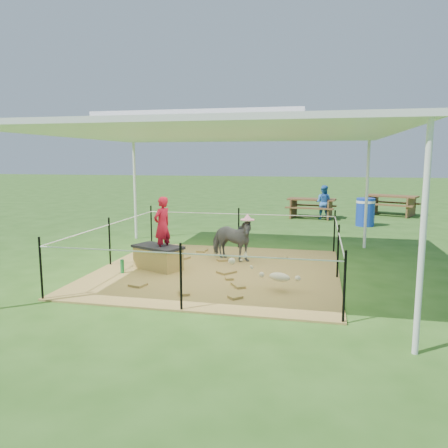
% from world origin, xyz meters
% --- Properties ---
extents(ground, '(90.00, 90.00, 0.00)m').
position_xyz_m(ground, '(0.00, 0.00, 0.00)').
color(ground, '#2D5919').
rests_on(ground, ground).
extents(hay_patch, '(4.60, 4.60, 0.03)m').
position_xyz_m(hay_patch, '(0.00, 0.00, 0.01)').
color(hay_patch, brown).
rests_on(hay_patch, ground).
extents(canopy_tent, '(6.30, 6.30, 2.90)m').
position_xyz_m(canopy_tent, '(0.00, 0.00, 2.69)').
color(canopy_tent, silver).
rests_on(canopy_tent, ground).
extents(rope_fence, '(4.54, 4.54, 1.00)m').
position_xyz_m(rope_fence, '(0.00, -0.00, 0.64)').
color(rope_fence, black).
rests_on(rope_fence, ground).
extents(straw_bale, '(1.03, 0.80, 0.41)m').
position_xyz_m(straw_bale, '(-1.16, -0.13, 0.24)').
color(straw_bale, '#A2823B').
rests_on(straw_bale, hay_patch).
extents(dark_cloth, '(1.11, 0.87, 0.05)m').
position_xyz_m(dark_cloth, '(-1.16, -0.13, 0.47)').
color(dark_cloth, black).
rests_on(dark_cloth, straw_bale).
extents(woman, '(0.41, 0.48, 1.11)m').
position_xyz_m(woman, '(-1.06, -0.13, 1.00)').
color(woman, '#B61128').
rests_on(woman, straw_bale).
extents(green_bottle, '(0.10, 0.10, 0.26)m').
position_xyz_m(green_bottle, '(-1.71, -0.58, 0.16)').
color(green_bottle, '#1B7D37').
rests_on(green_bottle, hay_patch).
extents(pony, '(1.18, 0.85, 0.91)m').
position_xyz_m(pony, '(0.10, 0.86, 0.49)').
color(pony, '#4B4B50').
rests_on(pony, hay_patch).
extents(pink_hat, '(0.28, 0.28, 0.13)m').
position_xyz_m(pink_hat, '(0.10, 0.86, 1.01)').
color(pink_hat, pink).
rests_on(pink_hat, pony).
extents(foal, '(1.06, 0.80, 0.52)m').
position_xyz_m(foal, '(1.29, -1.06, 0.29)').
color(foal, beige).
rests_on(foal, hay_patch).
extents(trash_barrel, '(0.77, 0.77, 0.91)m').
position_xyz_m(trash_barrel, '(3.35, 6.68, 0.45)').
color(trash_barrel, '#1638AC').
rests_on(trash_barrel, ground).
extents(picnic_table_near, '(1.86, 1.45, 0.71)m').
position_xyz_m(picnic_table_near, '(1.60, 8.30, 0.36)').
color(picnic_table_near, brown).
rests_on(picnic_table_near, ground).
extents(picnic_table_far, '(2.23, 1.96, 0.77)m').
position_xyz_m(picnic_table_far, '(4.60, 9.73, 0.38)').
color(picnic_table_far, brown).
rests_on(picnic_table_far, ground).
extents(distant_person, '(0.70, 0.61, 1.23)m').
position_xyz_m(distant_person, '(2.02, 7.97, 0.61)').
color(distant_person, '#3674CC').
rests_on(distant_person, ground).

